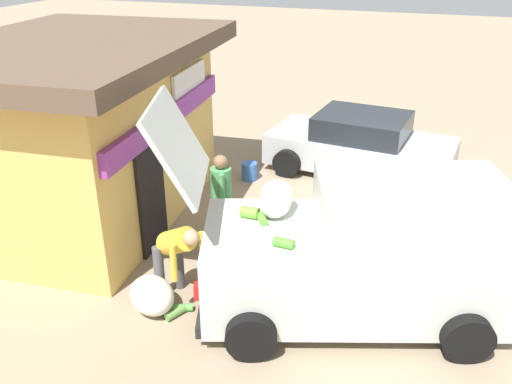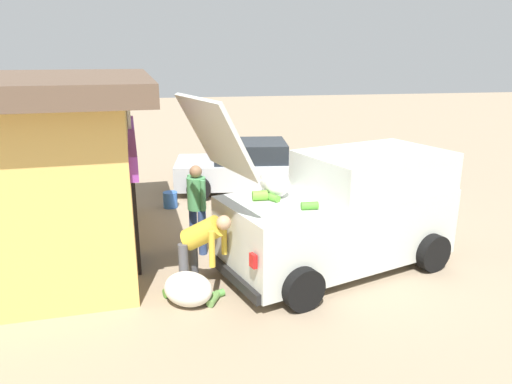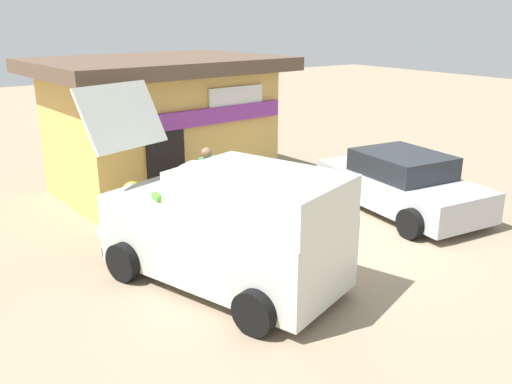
{
  "view_description": "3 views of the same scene",
  "coord_description": "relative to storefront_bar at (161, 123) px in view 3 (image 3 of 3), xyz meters",
  "views": [
    {
      "loc": [
        -8.97,
        -0.65,
        4.79
      ],
      "look_at": [
        -1.35,
        1.98,
        0.92
      ],
      "focal_mm": 37.92,
      "sensor_mm": 36.0,
      "label": 1
    },
    {
      "loc": [
        -9.93,
        2.86,
        3.58
      ],
      "look_at": [
        -1.59,
        1.34,
        1.06
      ],
      "focal_mm": 33.08,
      "sensor_mm": 36.0,
      "label": 2
    },
    {
      "loc": [
        -6.86,
        -6.61,
        4.09
      ],
      "look_at": [
        -0.95,
        1.81,
        0.75
      ],
      "focal_mm": 37.6,
      "sensor_mm": 36.0,
      "label": 3
    }
  ],
  "objects": [
    {
      "name": "ground_plane",
      "position": [
        1.36,
        -5.22,
        -1.67
      ],
      "size": [
        60.0,
        60.0,
        0.0
      ],
      "primitive_type": "plane",
      "color": "gray"
    },
    {
      "name": "storefront_bar",
      "position": [
        0.0,
        0.0,
        0.0
      ],
      "size": [
        5.89,
        4.5,
        3.21
      ],
      "color": "#E0B259",
      "rests_on": "ground_plane"
    },
    {
      "name": "delivery_van",
      "position": [
        -1.36,
        -5.19,
        -0.7
      ],
      "size": [
        3.05,
        4.76,
        3.02
      ],
      "color": "silver",
      "rests_on": "ground_plane"
    },
    {
      "name": "parked_sedan",
      "position": [
        3.62,
        -4.41,
        -1.06
      ],
      "size": [
        2.5,
        4.12,
        1.31
      ],
      "color": "#B2B7BC",
      "rests_on": "ground_plane"
    },
    {
      "name": "vendor_standing",
      "position": [
        -0.33,
        -2.76,
        -0.72
      ],
      "size": [
        0.52,
        0.45,
        1.65
      ],
      "color": "navy",
      "rests_on": "ground_plane"
    },
    {
      "name": "customer_bending",
      "position": [
        -1.91,
        -2.72,
        -0.86
      ],
      "size": [
        0.72,
        0.8,
        1.29
      ],
      "color": "#4C4C51",
      "rests_on": "ground_plane"
    },
    {
      "name": "unloaded_banana_pile",
      "position": [
        -2.26,
        -2.5,
        -1.44
      ],
      "size": [
        0.92,
        1.04,
        0.49
      ],
      "color": "silver",
      "rests_on": "ground_plane"
    },
    {
      "name": "paint_bucket",
      "position": [
        2.39,
        -2.26,
        -1.48
      ],
      "size": [
        0.34,
        0.34,
        0.38
      ],
      "primitive_type": "cylinder",
      "color": "blue",
      "rests_on": "ground_plane"
    }
  ]
}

